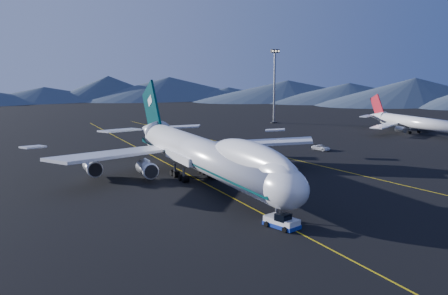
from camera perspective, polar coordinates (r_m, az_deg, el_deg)
name	(u,v)px	position (r m, az deg, el deg)	size (l,w,h in m)	color
ground	(204,183)	(99.03, -2.25, -4.09)	(500.00, 500.00, 0.00)	black
taxiway_line_main	(204,183)	(99.03, -2.25, -4.08)	(0.25, 220.00, 0.01)	yellow
taxiway_line_side	(301,161)	(122.11, 8.75, -1.54)	(0.25, 200.00, 0.01)	yellow
boeing_747	(204,154)	(97.83, -2.28, -0.78)	(59.62, 72.43, 19.37)	silver
pushback_tug	(282,223)	(73.39, 6.60, -8.53)	(4.14, 5.81, 2.29)	silver
second_jet	(416,123)	(178.74, 21.08, 2.68)	(38.16, 43.11, 12.27)	silver
service_van	(321,148)	(137.96, 11.04, -0.01)	(2.40, 5.22, 1.45)	silver
floodlight_mast	(274,86)	(196.65, 5.78, 7.00)	(3.52, 2.64, 28.52)	black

